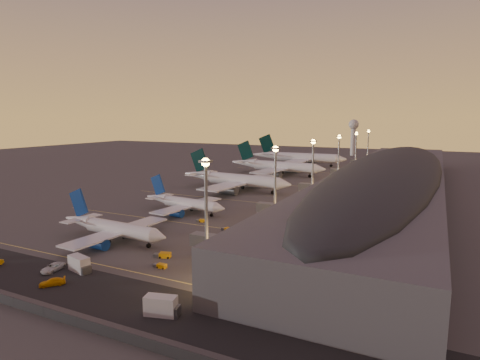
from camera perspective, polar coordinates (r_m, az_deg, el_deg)
name	(u,v)px	position (r m, az deg, el deg)	size (l,w,h in m)	color
ground	(177,218)	(140.58, -8.93, -5.31)	(700.00, 700.00, 0.00)	#3F3C3A
airliner_narrow_south	(112,228)	(118.63, -17.71, -6.53)	(38.47, 34.37, 13.75)	silver
airliner_narrow_north	(184,203)	(147.79, -8.01, -3.25)	(36.61, 32.91, 13.07)	silver
airliner_wide_near	(234,180)	(190.96, -0.81, 0.06)	(59.68, 54.64, 19.09)	silver
airliner_wide_mid	(276,166)	(242.68, 5.17, 1.97)	(62.65, 57.39, 20.04)	silver
airliner_wide_far	(298,157)	(292.31, 8.25, 3.20)	(69.21, 62.94, 22.18)	silver
terminal_building	(391,177)	(186.09, 20.71, 0.45)	(56.35, 255.00, 17.46)	#4E4D52
light_masts	(329,155)	(182.03, 12.50, 3.42)	(2.20, 217.20, 25.90)	gray
radar_tower	(353,131)	(377.65, 15.84, 6.68)	(9.00, 9.00, 32.50)	silver
service_lane	(30,274)	(102.27, -27.68, -11.72)	(260.00, 16.00, 0.01)	black
lane_markings	(231,197)	(173.92, -1.32, -2.46)	(90.00, 180.36, 0.00)	#D8C659
baggage_tug_a	(160,266)	(96.08, -11.27, -11.88)	(3.27, 1.52, 0.96)	#EB9E0B
baggage_tug_b	(163,255)	(102.45, -10.90, -10.46)	(4.48, 2.86, 1.25)	#EB9E0B
baggage_tug_c	(201,221)	(133.82, -5.52, -5.78)	(3.36, 1.92, 0.94)	#EB9E0B
catering_truck_a	(80,264)	(98.60, -21.81, -11.08)	(6.55, 3.73, 3.47)	silver
catering_truck_b	(163,306)	(74.51, -10.96, -17.24)	(6.54, 3.83, 3.45)	silver
baggage_tug_d	(227,230)	(122.61, -1.79, -7.07)	(4.09, 2.56, 1.14)	#EB9E0B
service_van_c	(53,268)	(101.45, -25.07, -11.21)	(2.71, 5.87, 1.63)	silver
service_van_d	(52,282)	(93.39, -25.15, -13.00)	(2.07, 5.09, 1.48)	#EB9E0B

